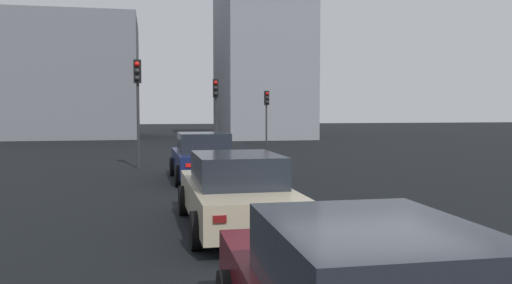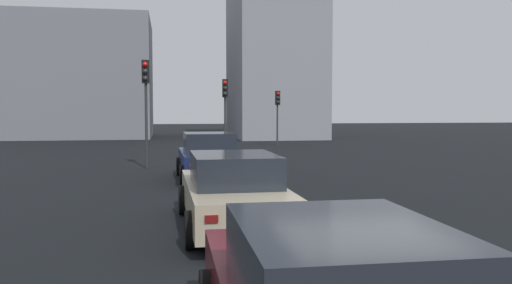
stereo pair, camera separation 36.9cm
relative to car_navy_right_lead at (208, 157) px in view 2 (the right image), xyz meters
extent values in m
cube|color=black|center=(-9.81, -1.58, -0.85)|extent=(160.00, 160.00, 0.20)
cube|color=#141E4C|center=(0.05, 0.00, -0.15)|extent=(4.25, 1.85, 0.67)
cube|color=#1E232B|center=(-0.16, 0.00, 0.50)|extent=(1.93, 1.59, 0.63)
cylinder|color=black|center=(1.38, -0.86, -0.43)|extent=(0.64, 0.23, 0.64)
cylinder|color=black|center=(1.35, 0.91, -0.43)|extent=(0.64, 0.23, 0.64)
cylinder|color=black|center=(-1.24, -0.91, -0.43)|extent=(0.64, 0.23, 0.64)
cylinder|color=black|center=(-1.27, 0.86, -0.43)|extent=(0.64, 0.23, 0.64)
cube|color=red|center=(-2.06, -0.67, -0.03)|extent=(0.03, 0.20, 0.11)
cube|color=red|center=(-2.08, 0.60, -0.03)|extent=(0.03, 0.20, 0.11)
cube|color=tan|center=(-7.09, 0.09, -0.18)|extent=(4.76, 1.81, 0.62)
cube|color=#1E232B|center=(-7.32, 0.08, 0.43)|extent=(2.15, 1.57, 0.58)
cylinder|color=black|center=(-5.61, -0.78, -0.43)|extent=(0.64, 0.23, 0.64)
cylinder|color=black|center=(-5.63, 0.98, -0.43)|extent=(0.64, 0.23, 0.64)
cylinder|color=black|center=(-8.55, -0.81, -0.43)|extent=(0.64, 0.23, 0.64)
cylinder|color=black|center=(-8.57, 0.95, -0.43)|extent=(0.64, 0.23, 0.64)
cube|color=maroon|center=(-9.47, -0.57, -0.06)|extent=(0.03, 0.20, 0.11)
cube|color=maroon|center=(-9.48, 0.69, -0.06)|extent=(0.03, 0.20, 0.11)
cube|color=#1E232B|center=(-13.45, 0.05, 0.41)|extent=(2.03, 1.54, 0.57)
cylinder|color=#2D2D30|center=(8.85, -1.53, 0.71)|extent=(0.11, 0.11, 2.92)
cube|color=black|center=(8.79, -1.53, 2.62)|extent=(0.23, 0.30, 0.90)
sphere|color=red|center=(8.68, -1.51, 2.89)|extent=(0.20, 0.20, 0.20)
sphere|color=black|center=(8.68, -1.51, 2.62)|extent=(0.20, 0.20, 0.20)
sphere|color=black|center=(8.68, -1.51, 2.35)|extent=(0.20, 0.20, 0.20)
cylinder|color=#2D2D30|center=(3.84, 2.13, 0.92)|extent=(0.11, 0.11, 3.34)
cube|color=black|center=(3.78, 2.13, 3.04)|extent=(0.22, 0.29, 0.90)
sphere|color=red|center=(3.67, 2.14, 3.31)|extent=(0.20, 0.20, 0.20)
sphere|color=black|center=(3.67, 2.14, 3.04)|extent=(0.20, 0.20, 0.20)
sphere|color=black|center=(3.67, 2.14, 2.77)|extent=(0.20, 0.20, 0.20)
cylinder|color=#2D2D30|center=(15.63, -5.63, 0.56)|extent=(0.11, 0.11, 2.61)
cube|color=black|center=(15.57, -5.63, 2.31)|extent=(0.22, 0.30, 0.90)
sphere|color=red|center=(15.46, -5.64, 2.58)|extent=(0.20, 0.20, 0.20)
sphere|color=black|center=(15.46, -5.64, 2.31)|extent=(0.20, 0.20, 0.20)
sphere|color=black|center=(15.46, -5.64, 2.04)|extent=(0.20, 0.20, 0.20)
cube|color=gray|center=(26.32, -7.58, 6.95)|extent=(10.48, 6.86, 15.39)
cube|color=slate|center=(29.27, 8.42, 4.21)|extent=(10.18, 11.58, 9.91)
camera|label=1|loc=(-17.10, 1.70, 1.55)|focal=36.82mm
camera|label=2|loc=(-17.16, 1.33, 1.55)|focal=36.82mm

